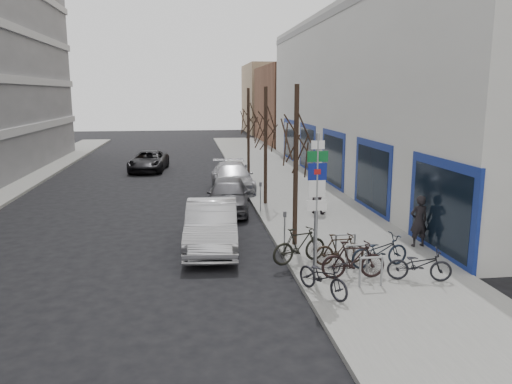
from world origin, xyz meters
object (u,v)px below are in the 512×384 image
object	(u,v)px
bike_near_right	(353,259)
bike_mid_inner	(300,245)
bike_far_curb	(420,262)
bike_mid_curb	(380,248)
bike_far_inner	(339,249)
meter_front	(285,227)
tree_near	(296,128)
pedestrian_far	(317,194)
bike_rack	(357,255)
tree_mid	(266,118)
highway_sign_pole	(316,199)
parked_car_mid	(228,195)
meter_mid	(260,194)
bike_near_left	(323,274)
parked_car_back	(232,177)
parked_car_front	(212,226)
meter_back	(246,174)
lane_car	(149,161)
tree_far	(248,113)
pedestrian_near	(419,221)

from	to	relation	value
bike_near_right	bike_mid_inner	xyz separation A→B (m)	(-1.19, 1.46, 0.01)
bike_far_curb	bike_mid_inner	bearing A→B (deg)	72.62
bike_mid_curb	bike_far_inner	distance (m)	1.17
meter_front	bike_far_inner	size ratio (longest dim) A/B	0.79
bike_mid_inner	bike_far_inner	distance (m)	1.19
tree_near	pedestrian_far	bearing A→B (deg)	66.11
tree_near	bike_rack	bearing A→B (deg)	-67.52
tree_mid	bike_near_right	world-z (taller)	tree_mid
highway_sign_pole	tree_mid	bearing A→B (deg)	88.86
parked_car_mid	meter_mid	bearing A→B (deg)	-19.74
bike_near_left	pedestrian_far	bearing A→B (deg)	48.37
bike_mid_curb	parked_car_back	size ratio (longest dim) A/B	0.35
bike_far_inner	bike_near_right	bearing A→B (deg)	177.15
bike_near_left	bike_far_curb	bearing A→B (deg)	-16.68
parked_car_front	bike_rack	bearing A→B (deg)	-35.39
meter_mid	bike_rack	bearing A→B (deg)	-78.20
meter_back	bike_mid_inner	xyz separation A→B (m)	(0.19, -12.40, -0.20)
meter_back	bike_mid_inner	bearing A→B (deg)	-89.13
lane_car	bike_far_curb	bearing A→B (deg)	-62.50
tree_near	lane_car	bearing A→B (deg)	108.68
bike_rack	parked_car_front	size ratio (longest dim) A/B	0.47
bike_far_inner	parked_car_front	xyz separation A→B (m)	(-3.69, 2.56, 0.16)
bike_near_left	bike_mid_curb	bearing A→B (deg)	11.17
tree_near	bike_far_curb	xyz separation A→B (m)	(2.67, -3.76, -3.42)
tree_mid	tree_far	world-z (taller)	same
tree_near	meter_mid	world-z (taller)	tree_near
bike_far_inner	bike_mid_inner	bearing A→B (deg)	71.54
bike_far_inner	parked_car_back	bearing A→B (deg)	5.08
bike_rack	lane_car	size ratio (longest dim) A/B	0.46
meter_front	pedestrian_far	xyz separation A→B (m)	(2.34, 4.78, 0.06)
tree_near	bike_far_curb	world-z (taller)	tree_near
meter_back	pedestrian_near	distance (m)	12.16
tree_mid	parked_car_back	bearing A→B (deg)	107.21
tree_far	lane_car	world-z (taller)	tree_far
tree_mid	bike_near_left	world-z (taller)	tree_mid
bike_far_curb	parked_car_back	distance (m)	14.66
highway_sign_pole	pedestrian_near	world-z (taller)	highway_sign_pole
tree_far	bike_near_left	distance (m)	17.67
meter_front	meter_mid	size ratio (longest dim) A/B	1.00
tree_mid	meter_back	distance (m)	5.13
meter_mid	bike_far_inner	bearing A→B (deg)	-79.42
bike_rack	bike_near_right	bearing A→B (deg)	-120.41
tree_far	meter_back	size ratio (longest dim) A/B	4.33
bike_mid_curb	pedestrian_near	distance (m)	2.70
meter_mid	parked_car_mid	distance (m)	1.52
lane_car	pedestrian_far	world-z (taller)	pedestrian_far
bike_near_right	meter_front	bearing A→B (deg)	27.55
tree_near	meter_mid	distance (m)	5.95
bike_rack	meter_mid	bearing A→B (deg)	101.80
tree_mid	tree_far	xyz separation A→B (m)	(0.00, 6.50, 0.00)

